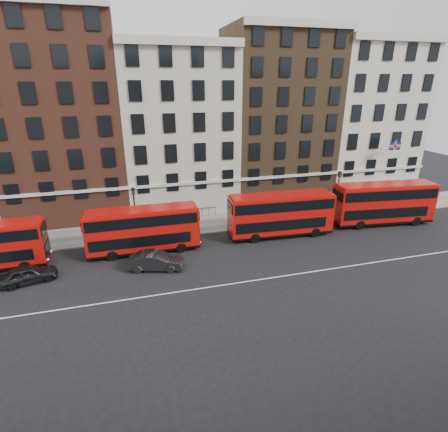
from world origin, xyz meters
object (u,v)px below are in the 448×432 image
object	(u,v)px
car_rear	(28,274)
traffic_light	(401,192)
car_front	(156,261)
bus_c	(280,214)
bus_d	(383,203)
bus_b	(143,229)

from	to	relation	value
car_rear	traffic_light	xyz separation A→B (m)	(39.91, 6.00, 1.72)
car_rear	car_front	bearing A→B (deg)	-107.05
bus_c	car_front	world-z (taller)	bus_c
bus_d	traffic_light	bearing A→B (deg)	37.39
bus_c	traffic_light	bearing A→B (deg)	12.82
car_front	traffic_light	bearing A→B (deg)	-63.11
traffic_light	bus_d	bearing A→B (deg)	-148.67
bus_c	traffic_light	size ratio (longest dim) A/B	3.29
bus_b	bus_d	bearing A→B (deg)	0.32
car_front	traffic_light	size ratio (longest dim) A/B	1.42
car_front	traffic_light	xyz separation A→B (m)	(29.97, 6.55, 1.68)
bus_d	bus_c	bearing A→B (deg)	-173.93
bus_b	car_front	distance (m)	3.98
car_front	car_rear	bearing A→B (deg)	101.36
bus_c	car_rear	size ratio (longest dim) A/B	2.54
bus_c	bus_d	world-z (taller)	bus_d
car_front	traffic_light	distance (m)	30.72
bus_b	car_rear	size ratio (longest dim) A/B	2.40
bus_d	car_rear	xyz separation A→B (m)	(-35.06, -3.05, -1.77)
bus_c	car_rear	distance (m)	23.11
bus_c	car_front	distance (m)	13.50
bus_c	bus_d	bearing A→B (deg)	3.01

